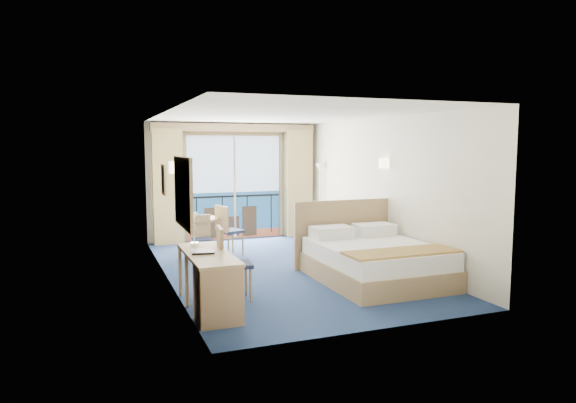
# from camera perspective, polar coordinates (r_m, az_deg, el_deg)

# --- Properties ---
(floor) EXTENTS (6.50, 6.50, 0.00)m
(floor) POSITION_cam_1_polar(r_m,az_deg,el_deg) (9.18, -0.60, -7.47)
(floor) COLOR navy
(floor) RESTS_ON ground
(room_walls) EXTENTS (4.04, 6.54, 2.72)m
(room_walls) POSITION_cam_1_polar(r_m,az_deg,el_deg) (8.93, -0.61, 3.69)
(room_walls) COLOR silver
(room_walls) RESTS_ON ground
(balcony_door) EXTENTS (2.36, 0.03, 2.52)m
(balcony_door) POSITION_cam_1_polar(r_m,az_deg,el_deg) (12.03, -5.99, 1.27)
(balcony_door) COLOR navy
(balcony_door) RESTS_ON room_walls
(curtain_left) EXTENTS (0.65, 0.22, 2.55)m
(curtain_left) POSITION_cam_1_polar(r_m,az_deg,el_deg) (11.57, -13.20, 1.60)
(curtain_left) COLOR tan
(curtain_left) RESTS_ON room_walls
(curtain_right) EXTENTS (0.65, 0.22, 2.55)m
(curtain_right) POSITION_cam_1_polar(r_m,az_deg,el_deg) (12.38, 1.17, 2.05)
(curtain_right) COLOR tan
(curtain_right) RESTS_ON room_walls
(pelmet) EXTENTS (3.80, 0.25, 0.18)m
(pelmet) POSITION_cam_1_polar(r_m,az_deg,el_deg) (11.88, -5.88, 8.15)
(pelmet) COLOR tan
(pelmet) RESTS_ON room_walls
(mirror) EXTENTS (0.05, 1.25, 0.95)m
(mirror) POSITION_cam_1_polar(r_m,az_deg,el_deg) (6.98, -11.56, 0.99)
(mirror) COLOR tan
(mirror) RESTS_ON room_walls
(wall_print) EXTENTS (0.04, 0.42, 0.52)m
(wall_print) POSITION_cam_1_polar(r_m,az_deg,el_deg) (8.90, -13.64, 2.36)
(wall_print) COLOR tan
(wall_print) RESTS_ON room_walls
(sconce_left) EXTENTS (0.18, 0.18, 0.18)m
(sconce_left) POSITION_cam_1_polar(r_m,az_deg,el_deg) (7.85, -12.46, 3.73)
(sconce_left) COLOR #FFE7B2
(sconce_left) RESTS_ON room_walls
(sconce_right) EXTENTS (0.18, 0.18, 0.18)m
(sconce_right) POSITION_cam_1_polar(r_m,az_deg,el_deg) (9.64, 10.60, 4.20)
(sconce_right) COLOR #FFE7B2
(sconce_right) RESTS_ON room_walls
(bed) EXTENTS (1.92, 2.28, 1.20)m
(bed) POSITION_cam_1_polar(r_m,az_deg,el_deg) (8.46, 9.46, -6.38)
(bed) COLOR tan
(bed) RESTS_ON ground
(nightstand) EXTENTS (0.38, 0.36, 0.49)m
(nightstand) POSITION_cam_1_polar(r_m,az_deg,el_deg) (9.96, 8.97, -5.02)
(nightstand) COLOR #A37856
(nightstand) RESTS_ON ground
(phone) EXTENTS (0.21, 0.17, 0.09)m
(phone) POSITION_cam_1_polar(r_m,az_deg,el_deg) (9.92, 9.07, -3.37)
(phone) COLOR silver
(phone) RESTS_ON nightstand
(armchair) EXTENTS (0.98, 0.99, 0.76)m
(armchair) POSITION_cam_1_polar(r_m,az_deg,el_deg) (11.05, 4.34, -3.14)
(armchair) COLOR #444753
(armchair) RESTS_ON ground
(floor_lamp) EXTENTS (0.24, 0.24, 1.76)m
(floor_lamp) POSITION_cam_1_polar(r_m,az_deg,el_deg) (12.01, 3.60, 2.21)
(floor_lamp) COLOR silver
(floor_lamp) RESTS_ON ground
(desk) EXTENTS (0.56, 1.63, 0.76)m
(desk) POSITION_cam_1_polar(r_m,az_deg,el_deg) (6.55, -8.03, -9.32)
(desk) COLOR tan
(desk) RESTS_ON ground
(desk_chair) EXTENTS (0.50, 0.49, 1.04)m
(desk_chair) POSITION_cam_1_polar(r_m,az_deg,el_deg) (7.30, -6.58, -6.34)
(desk_chair) COLOR #1C2443
(desk_chair) RESTS_ON ground
(folder) EXTENTS (0.32, 0.26, 0.03)m
(folder) POSITION_cam_1_polar(r_m,az_deg,el_deg) (6.87, -9.42, -5.57)
(folder) COLOR black
(folder) RESTS_ON desk
(desk_lamp) EXTENTS (0.12, 0.12, 0.45)m
(desk_lamp) POSITION_cam_1_polar(r_m,az_deg,el_deg) (7.37, -10.41, -2.24)
(desk_lamp) COLOR silver
(desk_lamp) RESTS_ON desk
(round_table) EXTENTS (0.84, 0.84, 0.75)m
(round_table) POSITION_cam_1_polar(r_m,az_deg,el_deg) (10.29, -9.91, -2.83)
(round_table) COLOR tan
(round_table) RESTS_ON ground
(table_chair_a) EXTENTS (0.56, 0.55, 1.00)m
(table_chair_a) POSITION_cam_1_polar(r_m,az_deg,el_deg) (10.24, -6.82, -2.87)
(table_chair_a) COLOR #1C2443
(table_chair_a) RESTS_ON ground
(table_chair_b) EXTENTS (0.40, 0.40, 0.87)m
(table_chair_b) POSITION_cam_1_polar(r_m,az_deg,el_deg) (9.84, -9.59, -3.72)
(table_chair_b) COLOR #1C2443
(table_chair_b) RESTS_ON ground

